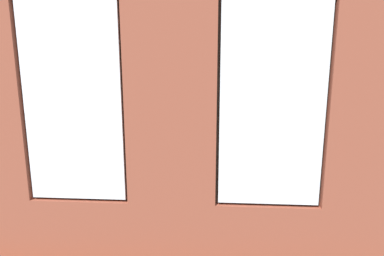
{
  "coord_description": "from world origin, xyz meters",
  "views": [
    {
      "loc": [
        -0.42,
        5.59,
        2.13
      ],
      "look_at": [
        -0.07,
        0.4,
        1.16
      ],
      "focal_mm": 28.0,
      "sensor_mm": 36.0,
      "label": 1
    }
  ],
  "objects_px": {
    "candle_jar": "(219,155)",
    "table_plant_small": "(207,156)",
    "tv_flatscreen": "(51,136)",
    "potted_plant_foreground_right": "(102,138)",
    "couch_left": "(317,170)",
    "potted_plant_corner_near_left": "(297,120)",
    "coffee_table": "(202,162)",
    "remote_gray": "(195,157)",
    "cup_ceramic": "(202,157)",
    "media_console": "(54,165)",
    "potted_plant_near_tv": "(52,149)",
    "couch_by_window": "(169,210)",
    "potted_plant_mid_room_small": "(213,148)",
    "potted_plant_beside_window_right": "(44,185)"
  },
  "relations": [
    {
      "from": "couch_by_window",
      "to": "couch_left",
      "type": "height_order",
      "value": "same"
    },
    {
      "from": "media_console",
      "to": "potted_plant_near_tv",
      "type": "relative_size",
      "value": 0.75
    },
    {
      "from": "couch_left",
      "to": "potted_plant_corner_near_left",
      "type": "height_order",
      "value": "potted_plant_corner_near_left"
    },
    {
      "from": "cup_ceramic",
      "to": "potted_plant_mid_room_small",
      "type": "bearing_deg",
      "value": -102.9
    },
    {
      "from": "couch_by_window",
      "to": "media_console",
      "type": "height_order",
      "value": "couch_by_window"
    },
    {
      "from": "cup_ceramic",
      "to": "tv_flatscreen",
      "type": "relative_size",
      "value": 0.11
    },
    {
      "from": "table_plant_small",
      "to": "potted_plant_beside_window_right",
      "type": "bearing_deg",
      "value": 43.57
    },
    {
      "from": "candle_jar",
      "to": "table_plant_small",
      "type": "relative_size",
      "value": 0.5
    },
    {
      "from": "couch_by_window",
      "to": "tv_flatscreen",
      "type": "relative_size",
      "value": 2.12
    },
    {
      "from": "potted_plant_mid_room_small",
      "to": "potted_plant_beside_window_right",
      "type": "bearing_deg",
      "value": 54.11
    },
    {
      "from": "candle_jar",
      "to": "potted_plant_beside_window_right",
      "type": "xyz_separation_m",
      "value": [
        2.34,
        2.28,
        0.2
      ]
    },
    {
      "from": "coffee_table",
      "to": "cup_ceramic",
      "type": "relative_size",
      "value": 12.37
    },
    {
      "from": "cup_ceramic",
      "to": "potted_plant_corner_near_left",
      "type": "xyz_separation_m",
      "value": [
        -2.31,
        -1.84,
        0.47
      ]
    },
    {
      "from": "couch_left",
      "to": "potted_plant_foreground_right",
      "type": "xyz_separation_m",
      "value": [
        4.87,
        -1.98,
        0.11
      ]
    },
    {
      "from": "coffee_table",
      "to": "media_console",
      "type": "bearing_deg",
      "value": 1.51
    },
    {
      "from": "cup_ceramic",
      "to": "remote_gray",
      "type": "bearing_deg",
      "value": -36.2
    },
    {
      "from": "potted_plant_mid_room_small",
      "to": "potted_plant_foreground_right",
      "type": "distance_m",
      "value": 3.04
    },
    {
      "from": "couch_left",
      "to": "candle_jar",
      "type": "bearing_deg",
      "value": -105.33
    },
    {
      "from": "candle_jar",
      "to": "table_plant_small",
      "type": "bearing_deg",
      "value": 49.95
    },
    {
      "from": "potted_plant_beside_window_right",
      "to": "remote_gray",
      "type": "bearing_deg",
      "value": -129.63
    },
    {
      "from": "candle_jar",
      "to": "media_console",
      "type": "relative_size",
      "value": 0.1
    },
    {
      "from": "tv_flatscreen",
      "to": "coffee_table",
      "type": "bearing_deg",
      "value": -178.54
    },
    {
      "from": "couch_by_window",
      "to": "potted_plant_mid_room_small",
      "type": "bearing_deg",
      "value": -101.19
    },
    {
      "from": "table_plant_small",
      "to": "potted_plant_corner_near_left",
      "type": "bearing_deg",
      "value": -138.37
    },
    {
      "from": "coffee_table",
      "to": "potted_plant_near_tv",
      "type": "bearing_deg",
      "value": 23.49
    },
    {
      "from": "couch_left",
      "to": "table_plant_small",
      "type": "height_order",
      "value": "couch_left"
    },
    {
      "from": "tv_flatscreen",
      "to": "potted_plant_mid_room_small",
      "type": "relative_size",
      "value": 1.51
    },
    {
      "from": "couch_by_window",
      "to": "remote_gray",
      "type": "bearing_deg",
      "value": -95.87
    },
    {
      "from": "tv_flatscreen",
      "to": "potted_plant_foreground_right",
      "type": "height_order",
      "value": "tv_flatscreen"
    },
    {
      "from": "remote_gray",
      "to": "coffee_table",
      "type": "bearing_deg",
      "value": 82.03
    },
    {
      "from": "cup_ceramic",
      "to": "media_console",
      "type": "distance_m",
      "value": 3.01
    },
    {
      "from": "couch_by_window",
      "to": "cup_ceramic",
      "type": "bearing_deg",
      "value": -100.39
    },
    {
      "from": "coffee_table",
      "to": "table_plant_small",
      "type": "bearing_deg",
      "value": 124.34
    },
    {
      "from": "couch_by_window",
      "to": "potted_plant_mid_room_small",
      "type": "height_order",
      "value": "couch_by_window"
    },
    {
      "from": "potted_plant_foreground_right",
      "to": "potted_plant_near_tv",
      "type": "bearing_deg",
      "value": 95.08
    },
    {
      "from": "couch_by_window",
      "to": "potted_plant_near_tv",
      "type": "relative_size",
      "value": 1.35
    },
    {
      "from": "couch_left",
      "to": "remote_gray",
      "type": "relative_size",
      "value": 11.26
    },
    {
      "from": "potted_plant_mid_room_small",
      "to": "potted_plant_beside_window_right",
      "type": "relative_size",
      "value": 0.48
    },
    {
      "from": "cup_ceramic",
      "to": "candle_jar",
      "type": "relative_size",
      "value": 0.85
    },
    {
      "from": "remote_gray",
      "to": "tv_flatscreen",
      "type": "height_order",
      "value": "tv_flatscreen"
    },
    {
      "from": "table_plant_small",
      "to": "cup_ceramic",
      "type": "bearing_deg",
      "value": -55.66
    },
    {
      "from": "couch_by_window",
      "to": "potted_plant_beside_window_right",
      "type": "distance_m",
      "value": 1.67
    },
    {
      "from": "candle_jar",
      "to": "potted_plant_mid_room_small",
      "type": "relative_size",
      "value": 0.19
    },
    {
      "from": "potted_plant_near_tv",
      "to": "candle_jar",
      "type": "bearing_deg",
      "value": -156.33
    },
    {
      "from": "remote_gray",
      "to": "potted_plant_corner_near_left",
      "type": "bearing_deg",
      "value": 153.32
    },
    {
      "from": "remote_gray",
      "to": "potted_plant_mid_room_small",
      "type": "relative_size",
      "value": 0.27
    },
    {
      "from": "couch_by_window",
      "to": "potted_plant_corner_near_left",
      "type": "xyz_separation_m",
      "value": [
        -2.69,
        -3.87,
        0.62
      ]
    },
    {
      "from": "potted_plant_near_tv",
      "to": "couch_by_window",
      "type": "bearing_deg",
      "value": 155.25
    },
    {
      "from": "couch_left",
      "to": "remote_gray",
      "type": "xyz_separation_m",
      "value": [
        2.32,
        -0.3,
        0.11
      ]
    },
    {
      "from": "remote_gray",
      "to": "potted_plant_beside_window_right",
      "type": "height_order",
      "value": "potted_plant_beside_window_right"
    }
  ]
}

